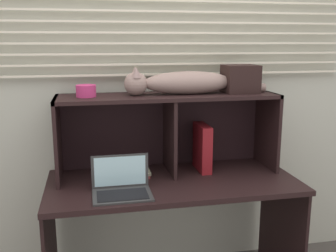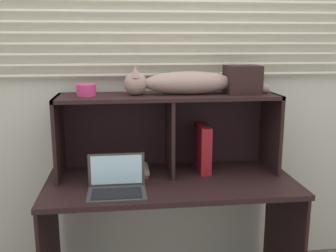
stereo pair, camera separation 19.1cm
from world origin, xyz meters
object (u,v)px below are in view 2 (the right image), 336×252
object	(u,v)px
book_stack	(134,171)
storage_box	(242,79)
laptop	(117,185)
small_basket	(86,90)
cat	(181,83)
binder_upright	(203,148)

from	to	relation	value
book_stack	storage_box	world-z (taller)	storage_box
book_stack	storage_box	distance (m)	0.86
laptop	small_basket	distance (m)	0.58
cat	book_stack	xyz separation A→B (m)	(-0.29, -0.00, -0.53)
book_stack	small_basket	size ratio (longest dim) A/B	1.88
small_basket	storage_box	xyz separation A→B (m)	(0.93, 0.00, 0.05)
cat	small_basket	size ratio (longest dim) A/B	7.76
laptop	storage_box	bearing A→B (deg)	21.12
cat	binder_upright	bearing A→B (deg)	-0.00
binder_upright	storage_box	size ratio (longest dim) A/B	1.45
cat	laptop	distance (m)	0.71
cat	binder_upright	world-z (taller)	cat
binder_upright	storage_box	distance (m)	0.48
cat	binder_upright	distance (m)	0.43
laptop	binder_upright	xyz separation A→B (m)	(0.53, 0.29, 0.11)
cat	small_basket	world-z (taller)	cat
book_stack	storage_box	bearing A→B (deg)	0.34
binder_upright	book_stack	size ratio (longest dim) A/B	1.37
small_basket	storage_box	bearing A→B (deg)	0.00
cat	storage_box	bearing A→B (deg)	-0.00
cat	binder_upright	xyz separation A→B (m)	(0.14, -0.00, -0.41)
book_stack	small_basket	distance (m)	0.56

